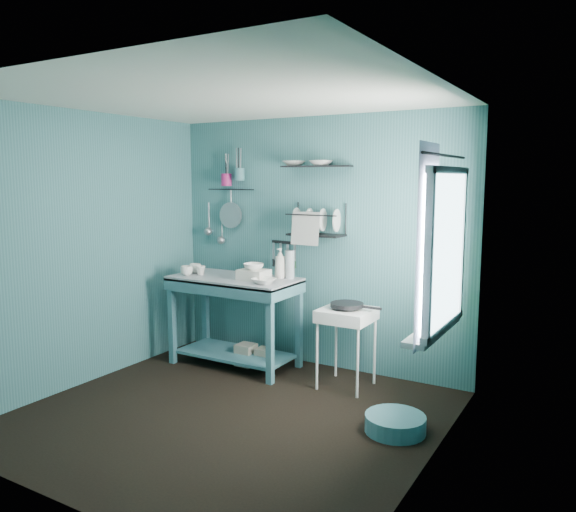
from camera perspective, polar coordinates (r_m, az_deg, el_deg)
The scene contains 36 objects.
floor at distance 4.72m, azimuth -5.98°, elevation -15.79°, with size 3.20×3.20×0.00m, color black.
ceiling at distance 4.37m, azimuth -6.47°, elevation 15.82°, with size 3.20×3.20×0.00m, color silver.
wall_back at distance 5.64m, azimuth 2.91°, elevation 1.32°, with size 3.20×3.20×0.00m, color #35696C.
wall_front at distance 3.31m, azimuth -21.91°, elevation -3.87°, with size 3.20×3.20×0.00m, color #35696C.
wall_left at distance 5.48m, azimuth -19.79°, elevation 0.67°, with size 3.00×3.00×0.00m, color #35696C.
wall_right at distance 3.66m, azimuth 14.33°, elevation -2.47°, with size 3.00×3.00×0.00m, color #35696C.
work_counter at distance 5.75m, azimuth -5.43°, elevation -6.64°, with size 1.29×0.64×0.91m, color #386B76.
mug_left at distance 5.81m, azimuth -10.26°, elevation -1.48°, with size 0.12×0.12×0.10m, color white.
mug_mid at distance 5.83m, azimuth -8.87°, elevation -1.45°, with size 0.10×0.10×0.09m, color white.
mug_right at distance 5.95m, azimuth -9.41°, elevation -1.25°, with size 0.12×0.12×0.10m, color white.
wash_tub at distance 5.49m, azimuth -3.50°, elevation -1.91°, with size 0.28×0.22×0.10m, color silver.
tub_bowl at distance 5.47m, azimuth -3.51°, elevation -1.08°, with size 0.20×0.20×0.06m, color white.
soap_bottle at distance 5.56m, azimuth -0.79°, elevation -0.72°, with size 0.12×0.12×0.30m, color silver.
water_bottle at distance 5.53m, azimuth 0.20°, elevation -0.87°, with size 0.09×0.09×0.28m, color #ABB8BF.
counter_bowl at distance 5.27m, azimuth -2.49°, elevation -2.55°, with size 0.22×0.22×0.05m, color white.
hotplate_stand at distance 5.20m, azimuth 5.94°, elevation -9.27°, with size 0.46×0.46×0.73m, color white.
frying_pan at distance 5.09m, azimuth 6.00°, elevation -4.95°, with size 0.30×0.30×0.04m, color black.
knife_strip at distance 5.79m, azimuth -0.35°, elevation 1.40°, with size 0.32×0.02×0.03m, color black.
dish_rack at distance 5.47m, azimuth 2.88°, elevation 3.72°, with size 0.55×0.24×0.32m, color black.
upper_shelf at distance 5.49m, azimuth 2.96°, elevation 9.09°, with size 0.70×0.18×0.01m, color black.
shelf_bowl_left at distance 5.62m, azimuth 0.61°, elevation 9.85°, with size 0.20×0.20×0.05m, color white.
shelf_bowl_right at distance 5.47m, azimuth 3.37°, elevation 9.18°, with size 0.20×0.20×0.05m, color white.
utensil_cup_magenta at distance 6.09m, azimuth -6.28°, elevation 7.71°, with size 0.11×0.11×0.13m, color #AE2065.
utensil_cup_teal at distance 5.99m, azimuth -4.95°, elevation 8.27°, with size 0.11×0.11×0.13m, color #3B757C.
colander at distance 6.11m, azimuth -5.85°, elevation 4.14°, with size 0.28×0.28×0.03m, color #97999F.
ladle_outer at distance 6.31m, azimuth -8.04°, elevation 4.04°, with size 0.01×0.01×0.30m, color #97999F.
ladle_inner at distance 6.21m, azimuth -6.73°, elevation 3.18°, with size 0.01×0.01×0.30m, color #97999F.
hook_rail at distance 6.12m, azimuth -5.84°, elevation 6.74°, with size 0.01×0.01×0.60m, color black.
window_glass at distance 4.07m, azimuth 15.97°, elevation 0.63°, with size 1.10×1.10×0.00m, color white.
windowsill at distance 4.21m, azimuth 14.54°, elevation -7.29°, with size 0.16×0.95×0.04m, color white.
curtain at distance 3.80m, azimuth 13.91°, elevation 0.96°, with size 1.35×1.35×0.00m, color white.
curtain_rod at distance 4.06m, azimuth 15.69°, elevation 9.81°, with size 0.02×0.02×1.05m, color black.
potted_plant at distance 4.41m, azimuth 14.99°, elevation -3.27°, with size 0.26×0.26×0.46m, color #286428.
storage_tin_large at distance 5.83m, azimuth -4.29°, elevation -9.96°, with size 0.18×0.18×0.22m, color gray.
storage_tin_small at distance 5.75m, azimuth -2.45°, elevation -10.31°, with size 0.15×0.15×0.20m, color gray.
floor_basin at distance 4.47m, azimuth 10.84°, elevation -16.39°, with size 0.46×0.46×0.13m, color teal.
Camera 1 is at (2.59, -3.47, 1.89)m, focal length 35.00 mm.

